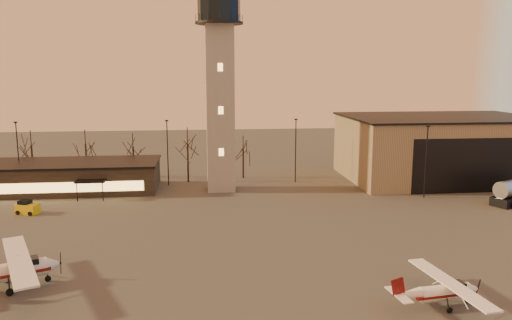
# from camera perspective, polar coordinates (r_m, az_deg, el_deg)

# --- Properties ---
(ground) EXTENTS (220.00, 220.00, 0.00)m
(ground) POSITION_cam_1_polar(r_m,az_deg,el_deg) (46.20, -2.38, -11.99)
(ground) COLOR #3B3936
(ground) RESTS_ON ground
(control_tower) EXTENTS (6.80, 6.80, 32.60)m
(control_tower) POSITION_cam_1_polar(r_m,az_deg,el_deg) (72.82, -4.15, 9.20)
(control_tower) COLOR gray
(control_tower) RESTS_ON ground
(hangar) EXTENTS (30.60, 20.60, 10.30)m
(hangar) POSITION_cam_1_polar(r_m,az_deg,el_deg) (86.87, 20.30, 1.33)
(hangar) COLOR #978562
(hangar) RESTS_ON ground
(terminal) EXTENTS (25.40, 12.20, 4.30)m
(terminal) POSITION_cam_1_polar(r_m,az_deg,el_deg) (78.60, -20.32, -1.74)
(terminal) COLOR black
(terminal) RESTS_ON ground
(light_poles) EXTENTS (58.50, 12.25, 10.14)m
(light_poles) POSITION_cam_1_polar(r_m,az_deg,el_deg) (74.78, -3.70, 0.82)
(light_poles) COLOR black
(light_poles) RESTS_ON ground
(tree_row) EXTENTS (37.20, 9.20, 8.80)m
(tree_row) POSITION_cam_1_polar(r_m,az_deg,el_deg) (83.39, -13.77, 1.88)
(tree_row) COLOR black
(tree_row) RESTS_ON ground
(cessna_front) EXTENTS (7.74, 9.76, 2.68)m
(cessna_front) POSITION_cam_1_polar(r_m,az_deg,el_deg) (41.12, 20.85, -14.15)
(cessna_front) COLOR white
(cessna_front) RESTS_ON ground
(cessna_rear) EXTENTS (10.12, 12.19, 3.48)m
(cessna_rear) POSITION_cam_1_polar(r_m,az_deg,el_deg) (45.77, -25.90, -11.64)
(cessna_rear) COLOR silver
(cessna_rear) RESTS_ON ground
(service_cart) EXTENTS (3.01, 2.43, 1.69)m
(service_cart) POSITION_cam_1_polar(r_m,az_deg,el_deg) (68.17, -24.66, -5.07)
(service_cart) COLOR gold
(service_cart) RESTS_ON ground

